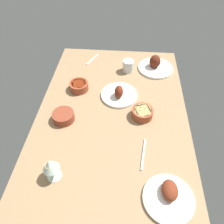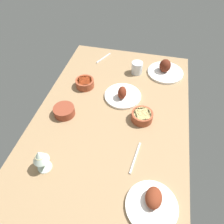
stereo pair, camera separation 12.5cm
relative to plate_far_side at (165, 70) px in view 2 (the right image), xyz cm
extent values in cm
cube|color=#937551|center=(47.75, -28.17, -4.77)|extent=(140.00, 90.00, 4.00)
cylinder|color=white|center=(0.29, 0.42, -1.97)|extent=(25.37, 25.37, 1.60)
ellipsoid|color=#511E11|center=(-0.47, -0.68, 3.19)|extent=(8.39, 8.02, 9.48)
cylinder|color=white|center=(95.91, 0.48, -1.97)|extent=(22.64, 22.64, 1.60)
ellipsoid|color=maroon|center=(93.52, 0.65, 1.48)|extent=(9.76, 7.22, 5.77)
cylinder|color=white|center=(31.39, -24.81, -1.97)|extent=(23.50, 23.50, 1.60)
ellipsoid|color=#602314|center=(33.42, -25.00, 2.60)|extent=(7.58, 5.42, 8.20)
cylinder|color=brown|center=(53.89, -55.90, -0.21)|extent=(12.49, 12.49, 5.12)
cylinder|color=#DBCC7A|center=(53.89, -55.90, 1.85)|extent=(10.24, 10.24, 1.00)
cylinder|color=brown|center=(47.95, -10.30, -0.07)|extent=(12.44, 12.44, 5.41)
cylinder|color=#D6BC70|center=(47.95, -10.30, 2.14)|extent=(10.20, 10.20, 1.00)
cylinder|color=brown|center=(26.95, -51.81, -0.12)|extent=(12.34, 12.34, 5.30)
cylinder|color=#9E3314|center=(26.95, -51.81, 2.03)|extent=(10.12, 10.12, 1.00)
cylinder|color=silver|center=(89.07, -52.33, -2.52)|extent=(7.00, 7.00, 0.50)
cylinder|color=silver|center=(89.07, -52.33, 1.23)|extent=(1.00, 1.00, 7.00)
cone|color=silver|center=(89.07, -52.33, 7.98)|extent=(7.60, 7.60, 6.50)
cylinder|color=beige|center=(89.07, -52.33, 6.53)|extent=(4.18, 4.18, 2.80)
cylinder|color=silver|center=(4.10, -19.98, 1.50)|extent=(7.93, 7.93, 8.55)
cube|color=silver|center=(73.94, -9.96, -2.37)|extent=(18.50, 3.20, 0.80)
cube|color=silver|center=(-7.96, -47.87, -2.37)|extent=(15.28, 7.93, 0.80)
camera|label=1|loc=(131.66, -21.49, 92.45)|focal=33.92mm
camera|label=2|loc=(129.74, -9.09, 92.45)|focal=33.92mm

